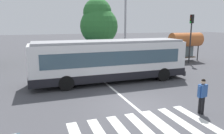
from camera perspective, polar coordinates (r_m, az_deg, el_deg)
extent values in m
plane|color=#47474C|center=(11.43, 6.21, -10.23)|extent=(160.00, 160.00, 0.00)
cylinder|color=black|center=(18.29, 9.68, -0.35)|extent=(1.00, 0.31, 1.00)
cylinder|color=black|center=(16.32, 13.63, -1.96)|extent=(1.00, 0.31, 1.00)
cylinder|color=black|center=(16.15, -13.26, -2.08)|extent=(1.00, 0.31, 1.00)
cylinder|color=black|center=(13.89, -12.21, -4.26)|extent=(1.00, 0.31, 1.00)
cube|color=white|center=(15.49, -0.52, 1.90)|extent=(11.24, 2.68, 2.55)
cube|color=black|center=(15.69, -0.51, -1.70)|extent=(11.35, 2.71, 0.55)
cube|color=#3D5666|center=(15.45, -0.52, 3.02)|extent=(9.90, 2.71, 0.96)
cube|color=#3D5666|center=(18.04, 16.63, 3.45)|extent=(0.07, 2.24, 1.63)
cube|color=black|center=(17.94, 16.80, 6.27)|extent=(0.08, 1.94, 0.28)
cube|color=#99999E|center=(15.32, -0.53, 6.90)|extent=(10.79, 2.47, 0.16)
cube|color=#28282B|center=(18.34, 16.67, -0.87)|extent=(0.15, 2.55, 0.36)
cylinder|color=black|center=(11.12, 22.63, -9.37)|extent=(0.16, 0.16, 0.85)
cylinder|color=black|center=(11.05, 23.21, -9.55)|extent=(0.16, 0.16, 0.85)
cube|color=#2D569E|center=(10.86, 23.22, -5.88)|extent=(0.45, 0.34, 0.60)
cylinder|color=#2D569E|center=(10.68, 22.46, -6.27)|extent=(0.10, 0.10, 0.55)
cylinder|color=#2D569E|center=(11.06, 23.93, -5.79)|extent=(0.10, 0.10, 0.55)
sphere|color=tan|center=(10.75, 23.39, -3.79)|extent=(0.22, 0.22, 0.22)
sphere|color=black|center=(10.73, 23.42, -3.45)|extent=(0.19, 0.19, 0.19)
cylinder|color=black|center=(28.17, -14.80, 3.23)|extent=(0.21, 0.64, 0.64)
cylinder|color=black|center=(28.40, -11.44, 3.45)|extent=(0.21, 0.64, 0.64)
cylinder|color=black|center=(25.43, -14.07, 2.39)|extent=(0.21, 0.64, 0.64)
cylinder|color=black|center=(25.68, -10.36, 2.64)|extent=(0.21, 0.64, 0.64)
cube|color=black|center=(26.86, -12.71, 3.63)|extent=(1.92, 4.54, 0.52)
cube|color=#3D5666|center=(26.71, -12.73, 4.62)|extent=(1.65, 2.20, 0.44)
cube|color=black|center=(26.69, -12.75, 5.01)|extent=(1.57, 2.01, 0.09)
cylinder|color=black|center=(28.39, -9.61, 3.51)|extent=(0.25, 0.65, 0.64)
cylinder|color=black|center=(28.85, -6.38, 3.73)|extent=(0.25, 0.65, 0.64)
cylinder|color=black|center=(25.72, -8.05, 2.73)|extent=(0.25, 0.65, 0.64)
cylinder|color=black|center=(26.23, -4.53, 2.98)|extent=(0.25, 0.65, 0.64)
cube|color=#234293|center=(27.24, -7.19, 3.93)|extent=(2.14, 4.62, 0.52)
cube|color=#3D5666|center=(27.09, -7.16, 4.91)|extent=(1.75, 2.27, 0.44)
cube|color=#234293|center=(27.07, -7.17, 5.30)|extent=(1.67, 2.08, 0.09)
cylinder|color=black|center=(28.93, -4.36, 3.79)|extent=(0.27, 0.66, 0.64)
cylinder|color=black|center=(29.58, -1.33, 3.99)|extent=(0.27, 0.66, 0.64)
cylinder|color=black|center=(26.38, -2.12, 3.06)|extent=(0.27, 0.66, 0.64)
cylinder|color=black|center=(27.09, 1.13, 3.29)|extent=(0.27, 0.66, 0.64)
cube|color=white|center=(27.93, -1.71, 4.20)|extent=(2.28, 4.67, 0.52)
cube|color=#3D5666|center=(27.79, -1.64, 5.16)|extent=(1.82, 2.32, 0.44)
cube|color=white|center=(27.77, -1.64, 5.54)|extent=(1.73, 2.13, 0.09)
cylinder|color=#28282B|center=(24.22, 20.31, 5.91)|extent=(0.14, 0.14, 4.27)
cube|color=black|center=(24.13, 20.75, 12.02)|extent=(0.28, 0.32, 0.90)
cylinder|color=#410907|center=(24.03, 20.48, 12.69)|extent=(0.04, 0.20, 0.20)
cylinder|color=#463707|center=(24.02, 20.42, 11.98)|extent=(0.04, 0.20, 0.20)
cylinder|color=green|center=(24.02, 20.37, 11.26)|extent=(0.04, 0.20, 0.20)
cylinder|color=#28282B|center=(24.33, 15.72, 3.88)|extent=(0.12, 0.12, 2.30)
cylinder|color=#28282B|center=(26.61, 22.15, 4.09)|extent=(0.12, 0.12, 2.30)
cube|color=slate|center=(25.96, 18.13, 4.46)|extent=(3.50, 0.04, 1.93)
cylinder|color=#BC602D|center=(25.30, 19.28, 6.98)|extent=(3.72, 1.54, 1.54)
cube|color=#4C3823|center=(25.52, 18.97, 2.44)|extent=(2.92, 0.36, 0.08)
cylinder|color=#939399|center=(21.99, 3.62, 13.36)|extent=(0.20, 0.20, 9.83)
cylinder|color=brown|center=(28.03, -3.44, 5.17)|extent=(0.36, 0.36, 2.21)
sphere|color=#2D7033|center=(27.86, -3.51, 10.93)|extent=(4.87, 4.87, 4.87)
sphere|color=#2D7033|center=(28.05, -3.96, 14.41)|extent=(3.65, 3.65, 3.65)
cube|color=silver|center=(8.81, 3.05, -17.11)|extent=(0.45, 3.05, 0.01)
cube|color=silver|center=(9.17, 8.53, -16.02)|extent=(0.45, 3.05, 0.01)
cube|color=silver|center=(9.60, 13.50, -14.90)|extent=(0.45, 3.05, 0.01)
cube|color=silver|center=(10.09, 17.97, -13.79)|extent=(0.45, 3.05, 0.01)
cube|color=silver|center=(10.64, 21.96, -12.72)|extent=(0.45, 3.05, 0.01)
cube|color=silver|center=(13.09, 1.86, -7.27)|extent=(0.16, 24.00, 0.01)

